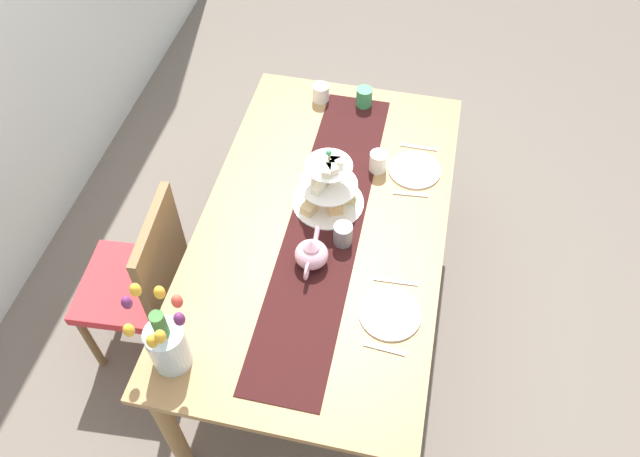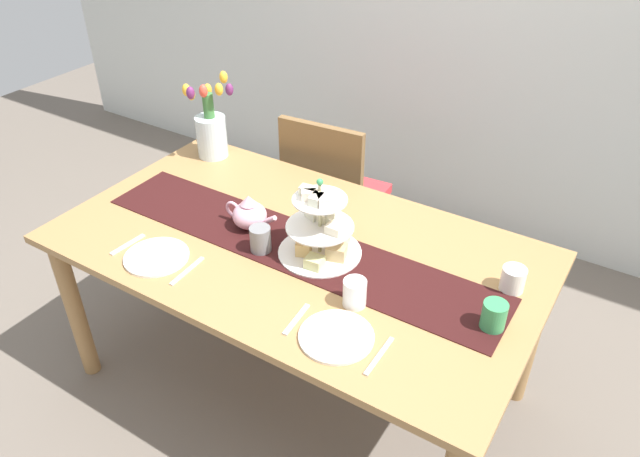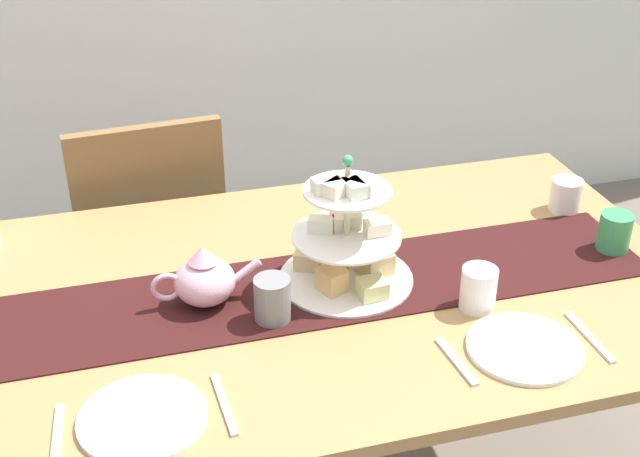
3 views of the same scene
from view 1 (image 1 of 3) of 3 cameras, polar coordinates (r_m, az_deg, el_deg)
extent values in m
plane|color=#6B6056|center=(3.15, 0.20, -7.95)|extent=(8.00, 8.00, 0.00)
cube|color=#A37747|center=(2.55, 0.25, 0.33)|extent=(1.78, 1.00, 0.03)
cylinder|color=#A37747|center=(3.36, 10.43, 5.83)|extent=(0.07, 0.07, 0.71)
cylinder|color=#A37747|center=(2.59, -13.62, -17.32)|extent=(0.07, 0.07, 0.71)
cylinder|color=#A37747|center=(3.44, -3.94, 8.09)|extent=(0.07, 0.07, 0.71)
cylinder|color=brown|center=(3.19, -18.05, -4.24)|extent=(0.04, 0.04, 0.41)
cylinder|color=brown|center=(3.03, -20.27, -9.80)|extent=(0.04, 0.04, 0.41)
cylinder|color=brown|center=(3.07, -11.86, -5.13)|extent=(0.04, 0.04, 0.41)
cylinder|color=brown|center=(2.90, -13.74, -11.00)|extent=(0.04, 0.04, 0.41)
cube|color=red|center=(2.85, -17.02, -5.07)|extent=(0.45, 0.45, 0.05)
cube|color=brown|center=(2.59, -14.40, -2.60)|extent=(0.42, 0.07, 0.45)
cube|color=black|center=(2.54, 0.53, 0.52)|extent=(1.59, 0.30, 0.00)
cylinder|color=beige|center=(2.50, 0.78, 4.48)|extent=(0.01, 0.01, 0.28)
cylinder|color=white|center=(2.60, 0.75, 2.43)|extent=(0.30, 0.30, 0.01)
cylinder|color=white|center=(2.52, 0.77, 4.07)|extent=(0.24, 0.24, 0.01)
cylinder|color=white|center=(2.44, 0.80, 5.81)|extent=(0.19, 0.19, 0.01)
cube|color=#D6B87E|center=(2.63, 1.15, 3.94)|extent=(0.08, 0.08, 0.05)
cube|color=beige|center=(2.62, -0.55, 3.58)|extent=(0.07, 0.06, 0.04)
cube|color=beige|center=(2.55, -1.02, 1.84)|extent=(0.07, 0.07, 0.04)
cube|color=#EDC175|center=(2.55, 1.41, 1.99)|extent=(0.07, 0.07, 0.05)
cube|color=beige|center=(2.60, 2.76, 2.98)|extent=(0.06, 0.06, 0.04)
cube|color=#F1E3C3|center=(2.55, 1.41, 5.35)|extent=(0.06, 0.04, 0.03)
cube|color=beige|center=(2.54, 0.04, 5.03)|extent=(0.06, 0.07, 0.03)
cube|color=#F3E9C3|center=(2.51, -0.12, 4.44)|extent=(0.04, 0.06, 0.03)
cube|color=#EEEAC9|center=(2.48, -0.16, 3.66)|extent=(0.07, 0.05, 0.03)
cube|color=beige|center=(2.40, 0.61, 5.33)|extent=(0.06, 0.04, 0.03)
cube|color=beige|center=(2.41, 1.12, 5.58)|extent=(0.07, 0.06, 0.03)
cube|color=silver|center=(2.43, 1.53, 6.09)|extent=(0.04, 0.06, 0.03)
cube|color=beige|center=(2.44, 1.50, 6.46)|extent=(0.06, 0.07, 0.03)
sphere|color=#389356|center=(2.39, 0.82, 6.96)|extent=(0.02, 0.02, 0.02)
ellipsoid|color=#E5A8BC|center=(2.38, -0.79, -2.40)|extent=(0.13, 0.13, 0.10)
cone|color=#E5A8BC|center=(2.32, -0.80, -1.42)|extent=(0.06, 0.06, 0.04)
cylinder|color=#E5A8BC|center=(2.42, -0.32, -0.58)|extent=(0.07, 0.02, 0.06)
torus|color=#E5A8BC|center=(2.33, -1.22, -3.95)|extent=(0.07, 0.01, 0.07)
cylinder|color=silver|center=(2.19, -13.73, -10.49)|extent=(0.14, 0.14, 0.19)
cylinder|color=#3D7538|center=(2.06, -14.48, -8.59)|extent=(0.05, 0.05, 0.12)
ellipsoid|color=yellow|center=(2.02, -14.51, -5.71)|extent=(0.04, 0.04, 0.06)
ellipsoid|color=yellow|center=(2.01, -16.57, -5.43)|extent=(0.04, 0.04, 0.06)
ellipsoid|color=#6B2860|center=(2.08, -17.30, -6.52)|extent=(0.04, 0.04, 0.06)
ellipsoid|color=yellow|center=(2.03, -17.13, -8.91)|extent=(0.04, 0.04, 0.06)
ellipsoid|color=yellow|center=(1.99, -15.15, -9.95)|extent=(0.04, 0.04, 0.06)
ellipsoid|color=yellow|center=(1.95, -14.44, -9.57)|extent=(0.04, 0.04, 0.06)
ellipsoid|color=#6B2860|center=(1.95, -12.78, -8.10)|extent=(0.04, 0.04, 0.06)
ellipsoid|color=#EF4C38|center=(1.97, -12.97, -6.52)|extent=(0.04, 0.04, 0.06)
cylinder|color=white|center=(3.06, 0.08, 12.33)|extent=(0.08, 0.08, 0.08)
cylinder|color=white|center=(2.31, 6.44, -7.75)|extent=(0.23, 0.23, 0.01)
cube|color=silver|center=(2.24, 5.89, -10.91)|extent=(0.03, 0.15, 0.01)
cube|color=silver|center=(2.39, 6.94, -4.83)|extent=(0.02, 0.17, 0.01)
cylinder|color=white|center=(2.77, 8.66, 5.37)|extent=(0.23, 0.23, 0.01)
cube|color=silver|center=(2.67, 8.28, 3.15)|extent=(0.03, 0.15, 0.01)
cube|color=silver|center=(2.87, 9.00, 7.38)|extent=(0.02, 0.17, 0.01)
cylinder|color=slate|center=(2.44, 2.12, -0.53)|extent=(0.08, 0.08, 0.09)
cylinder|color=white|center=(2.72, 5.35, 6.12)|extent=(0.08, 0.08, 0.09)
cylinder|color=#389356|center=(3.03, 4.07, 11.91)|extent=(0.08, 0.08, 0.09)
camera|label=2|loc=(2.91, 40.45, 28.22)|focal=33.94mm
camera|label=3|loc=(1.92, 46.03, 3.91)|focal=46.53mm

